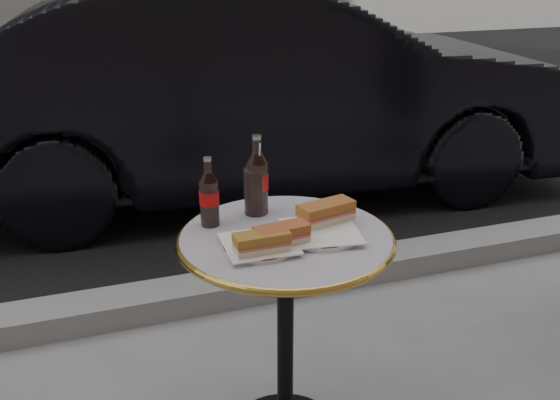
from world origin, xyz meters
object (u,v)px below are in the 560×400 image
object	(u,v)px
plate_right	(321,234)
cola_bottle_right	(257,175)
parked_car	(261,89)
cola_glass	(255,191)
cola_bottle_left	(209,192)
bistro_table	(285,343)
plate_left	(259,246)

from	to	relation	value
plate_right	cola_bottle_right	bearing A→B (deg)	119.26
plate_right	parked_car	size ratio (longest dim) A/B	0.05
cola_bottle_right	cola_glass	world-z (taller)	cola_bottle_right
cola_glass	cola_bottle_left	bearing A→B (deg)	-165.56
bistro_table	cola_glass	distance (m)	0.47
plate_left	plate_right	size ratio (longest dim) A/B	0.91
plate_left	parked_car	world-z (taller)	parked_car
bistro_table	plate_right	xyz separation A→B (m)	(0.09, -0.04, 0.37)
plate_right	plate_left	bearing A→B (deg)	-174.27
plate_right	cola_bottle_left	bearing A→B (deg)	148.00
cola_bottle_right	plate_left	bearing A→B (deg)	-106.07
bistro_table	cola_glass	bearing A→B (deg)	101.26
bistro_table	parked_car	distance (m)	2.32
plate_left	plate_right	distance (m)	0.19
cola_glass	cola_bottle_right	bearing A→B (deg)	18.46
plate_right	cola_bottle_left	distance (m)	0.34
plate_left	cola_bottle_left	size ratio (longest dim) A/B	0.97
cola_bottle_right	parked_car	world-z (taller)	parked_car
plate_right	cola_bottle_right	world-z (taller)	cola_bottle_right
plate_left	parked_car	bearing A→B (deg)	72.57
cola_bottle_right	bistro_table	bearing A→B (deg)	-80.98
cola_bottle_right	cola_glass	bearing A→B (deg)	-161.54
bistro_table	cola_bottle_right	world-z (taller)	cola_bottle_right
bistro_table	plate_left	world-z (taller)	plate_left
parked_car	plate_right	bearing A→B (deg)	171.77
bistro_table	cola_bottle_left	xyz separation A→B (m)	(-0.19, 0.14, 0.47)
plate_left	cola_glass	distance (m)	0.25
cola_glass	parked_car	bearing A→B (deg)	72.26
cola_bottle_left	cola_glass	bearing A→B (deg)	14.44
parked_car	cola_bottle_right	bearing A→B (deg)	167.31
plate_left	plate_right	xyz separation A→B (m)	(0.19, 0.02, 0.00)
plate_right	cola_glass	bearing A→B (deg)	120.88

